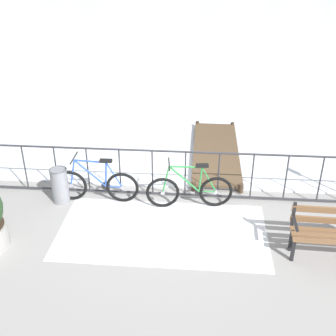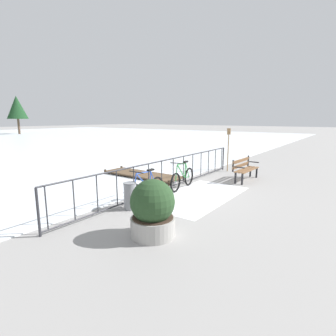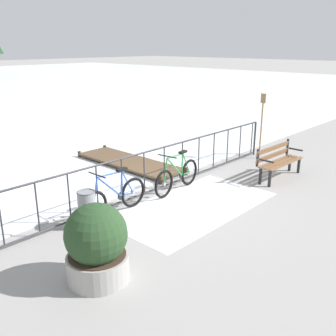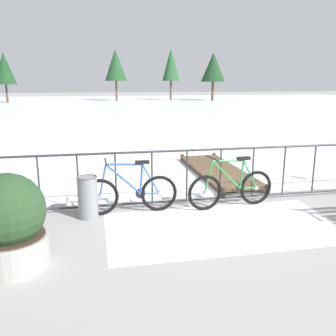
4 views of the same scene
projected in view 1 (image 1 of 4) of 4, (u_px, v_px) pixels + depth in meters
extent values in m
plane|color=gray|center=(169.00, 197.00, 8.75)|extent=(160.00, 160.00, 0.00)
cube|color=silver|center=(198.00, 10.00, 33.75)|extent=(80.00, 56.00, 0.03)
cube|color=white|center=(163.00, 231.00, 7.69)|extent=(3.79, 1.97, 0.01)
cylinder|color=#2D2D33|center=(169.00, 151.00, 8.26)|extent=(9.00, 0.04, 0.04)
cylinder|color=#2D2D33|center=(169.00, 194.00, 8.71)|extent=(9.00, 0.04, 0.04)
cylinder|color=#2D2D33|center=(25.00, 167.00, 8.70)|extent=(0.03, 0.03, 0.97)
cylinder|color=#2D2D33|center=(56.00, 168.00, 8.65)|extent=(0.03, 0.03, 0.97)
cylinder|color=#2D2D33|center=(88.00, 170.00, 8.60)|extent=(0.03, 0.03, 0.97)
cylinder|color=#2D2D33|center=(120.00, 171.00, 8.56)|extent=(0.03, 0.03, 0.97)
cylinder|color=#2D2D33|center=(152.00, 172.00, 8.51)|extent=(0.03, 0.03, 0.97)
cylinder|color=#2D2D33|center=(185.00, 174.00, 8.46)|extent=(0.03, 0.03, 0.97)
cylinder|color=#2D2D33|center=(218.00, 175.00, 8.41)|extent=(0.03, 0.03, 0.97)
cylinder|color=#2D2D33|center=(252.00, 176.00, 8.36)|extent=(0.03, 0.03, 0.97)
cylinder|color=#2D2D33|center=(286.00, 178.00, 8.31)|extent=(0.03, 0.03, 0.97)
cylinder|color=#2D2D33|center=(320.00, 179.00, 8.26)|extent=(0.03, 0.03, 0.97)
torus|color=black|center=(122.00, 187.00, 8.44)|extent=(0.66, 0.07, 0.66)
cylinder|color=gray|center=(122.00, 187.00, 8.44)|extent=(0.08, 0.06, 0.08)
torus|color=black|center=(71.00, 185.00, 8.51)|extent=(0.66, 0.07, 0.66)
cylinder|color=gray|center=(71.00, 185.00, 8.51)|extent=(0.08, 0.06, 0.08)
cylinder|color=#2D51B2|center=(106.00, 174.00, 8.32)|extent=(0.08, 0.04, 0.53)
cylinder|color=#2D51B2|center=(90.00, 173.00, 8.34)|extent=(0.61, 0.04, 0.59)
cylinder|color=#2D51B2|center=(90.00, 161.00, 8.21)|extent=(0.63, 0.04, 0.07)
cylinder|color=#2D51B2|center=(114.00, 187.00, 8.44)|extent=(0.34, 0.03, 0.05)
cylinder|color=#2D51B2|center=(114.00, 175.00, 8.32)|extent=(0.32, 0.03, 0.56)
cylinder|color=#2D51B2|center=(73.00, 173.00, 8.37)|extent=(0.16, 0.03, 0.59)
cube|color=black|center=(106.00, 161.00, 8.18)|extent=(0.24, 0.10, 0.05)
cylinder|color=black|center=(74.00, 158.00, 8.20)|extent=(0.03, 0.52, 0.03)
cylinder|color=black|center=(106.00, 186.00, 8.45)|extent=(0.18, 0.02, 0.18)
torus|color=black|center=(216.00, 192.00, 8.29)|extent=(0.66, 0.13, 0.66)
cylinder|color=gray|center=(216.00, 192.00, 8.29)|extent=(0.09, 0.07, 0.08)
torus|color=black|center=(163.00, 193.00, 8.26)|extent=(0.66, 0.13, 0.66)
cylinder|color=gray|center=(163.00, 193.00, 8.26)|extent=(0.09, 0.07, 0.08)
cylinder|color=#2D843D|center=(201.00, 179.00, 8.15)|extent=(0.08, 0.04, 0.53)
cylinder|color=#2D843D|center=(184.00, 179.00, 8.13)|extent=(0.61, 0.10, 0.59)
cylinder|color=#2D843D|center=(186.00, 167.00, 8.01)|extent=(0.63, 0.11, 0.07)
cylinder|color=#2D843D|center=(207.00, 192.00, 8.28)|extent=(0.34, 0.07, 0.05)
cylinder|color=#2D843D|center=(209.00, 180.00, 8.15)|extent=(0.32, 0.06, 0.56)
cylinder|color=#2D843D|center=(166.00, 180.00, 8.13)|extent=(0.16, 0.05, 0.59)
cube|color=black|center=(202.00, 166.00, 8.00)|extent=(0.25, 0.13, 0.05)
cylinder|color=black|center=(169.00, 164.00, 7.97)|extent=(0.09, 0.52, 0.03)
cylinder|color=black|center=(199.00, 191.00, 8.27)|extent=(0.18, 0.04, 0.18)
cube|color=black|center=(293.00, 250.00, 6.89)|extent=(0.05, 0.06, 0.44)
cube|color=black|center=(291.00, 240.00, 7.12)|extent=(0.05, 0.06, 0.44)
cube|color=black|center=(293.00, 214.00, 7.01)|extent=(0.05, 0.05, 0.45)
cube|color=black|center=(296.00, 224.00, 6.81)|extent=(0.05, 0.40, 0.04)
cylinder|color=gray|center=(60.00, 186.00, 8.45)|extent=(0.34, 0.34, 0.72)
torus|color=#494A4E|center=(58.00, 170.00, 8.28)|extent=(0.35, 0.35, 0.02)
cube|color=brown|center=(216.00, 151.00, 10.42)|extent=(1.10, 3.49, 0.06)
cylinder|color=#3C2E20|center=(194.00, 186.00, 8.93)|extent=(0.10, 0.10, 0.20)
cylinder|color=#3C2E20|center=(241.00, 188.00, 8.85)|extent=(0.10, 0.10, 0.20)
cylinder|color=#3C2E20|center=(197.00, 125.00, 12.00)|extent=(0.10, 0.10, 0.20)
cylinder|color=#3C2E20|center=(232.00, 126.00, 11.93)|extent=(0.10, 0.10, 0.20)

